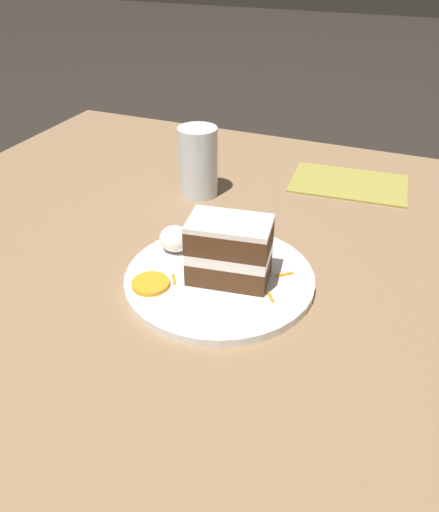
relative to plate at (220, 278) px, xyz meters
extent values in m
plane|color=black|center=(-0.04, 0.04, -0.04)|extent=(6.00, 6.00, 0.00)
cube|color=#846647|center=(-0.04, 0.04, -0.02)|extent=(1.25, 1.17, 0.03)
cylinder|color=white|center=(0.00, 0.00, 0.00)|extent=(0.28, 0.28, 0.01)
cube|color=#4C2D19|center=(0.02, 0.00, 0.02)|extent=(0.12, 0.09, 0.04)
cube|color=white|center=(0.02, 0.00, 0.05)|extent=(0.12, 0.09, 0.02)
cube|color=#4C2D19|center=(0.02, 0.00, 0.08)|extent=(0.12, 0.09, 0.04)
cube|color=white|center=(0.02, 0.00, 0.10)|extent=(0.12, 0.09, 0.01)
ellipsoid|color=white|center=(-0.09, 0.03, 0.03)|extent=(0.05, 0.04, 0.04)
cylinder|color=orange|center=(-0.08, -0.06, 0.01)|extent=(0.05, 0.05, 0.01)
cube|color=orange|center=(-0.01, 0.11, 0.01)|extent=(0.02, 0.01, 0.00)
cube|color=orange|center=(-0.05, 0.04, 0.01)|extent=(0.01, 0.01, 0.00)
cube|color=orange|center=(0.09, -0.02, 0.01)|extent=(0.02, 0.02, 0.00)
cube|color=orange|center=(0.04, 0.09, 0.01)|extent=(0.01, 0.01, 0.00)
cube|color=orange|center=(0.09, 0.04, 0.01)|extent=(0.02, 0.02, 0.00)
cube|color=orange|center=(0.00, 0.11, 0.01)|extent=(0.02, 0.01, 0.00)
cube|color=orange|center=(-0.07, 0.08, 0.01)|extent=(0.01, 0.02, 0.00)
cube|color=orange|center=(-0.06, -0.04, 0.01)|extent=(0.02, 0.02, 0.00)
cylinder|color=silver|center=(-0.15, 0.26, 0.06)|extent=(0.07, 0.07, 0.13)
cylinder|color=silver|center=(-0.15, 0.26, 0.02)|extent=(0.07, 0.07, 0.05)
cube|color=#9E933D|center=(0.12, 0.41, 0.00)|extent=(0.24, 0.17, 0.00)
camera|label=1|loc=(0.23, -0.55, 0.44)|focal=35.00mm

